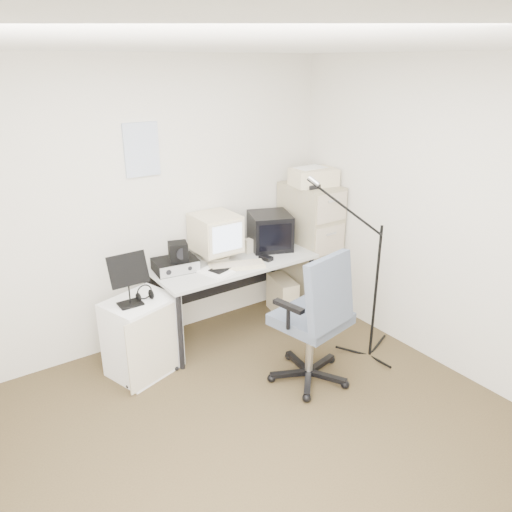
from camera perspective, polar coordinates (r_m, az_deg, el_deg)
floor at (r=3.63m, az=1.48°, el=-20.79°), size 3.60×3.60×0.01m
ceiling at (r=2.69m, az=2.03°, el=22.83°), size 3.60×3.60×0.01m
wall_back at (r=4.43m, az=-12.24°, el=5.44°), size 3.60×0.02×2.50m
wall_right at (r=4.20m, az=21.97°, el=3.46°), size 0.02×3.60×2.50m
wall_calendar at (r=4.31m, az=-12.95°, el=11.76°), size 0.30×0.02×0.44m
filing_cabinet at (r=5.15m, az=6.08°, el=1.04°), size 0.40×0.60×1.30m
printer at (r=4.93m, az=6.58°, el=8.96°), size 0.47×0.37×0.16m
desk at (r=4.72m, az=-2.66°, el=-4.59°), size 1.50×0.70×0.73m
crt_monitor at (r=4.56m, az=-4.65°, el=2.20°), size 0.38×0.40×0.42m
crt_tv at (r=4.83m, az=1.61°, el=2.90°), size 0.49×0.51×0.34m
desk_speaker at (r=4.73m, az=-0.90°, el=1.17°), size 0.07×0.07×0.13m
keyboard at (r=4.41m, az=-2.20°, el=-1.12°), size 0.52×0.33×0.03m
mouse at (r=4.57m, az=1.14°, el=-0.23°), size 0.10×0.14×0.04m
radio_receiver at (r=4.39m, az=-9.20°, el=-0.99°), size 0.40×0.31×0.10m
radio_speaker at (r=4.32m, az=-8.90°, el=0.55°), size 0.19×0.19×0.16m
papers at (r=4.31m, az=-4.60°, el=-1.82°), size 0.27×0.32×0.02m
pc_tower at (r=5.13m, az=3.03°, el=-4.57°), size 0.26×0.44×0.38m
office_chair at (r=3.94m, az=6.32°, el=-6.84°), size 0.78×0.78×1.15m
side_cart at (r=4.25m, az=-12.87°, el=-8.90°), size 0.63×0.56×0.65m
music_stand at (r=3.95m, az=-14.43°, el=-2.57°), size 0.32×0.20×0.44m
headphones at (r=4.07m, az=-12.60°, el=-4.36°), size 0.17×0.17×0.02m
mic_stand at (r=4.27m, az=13.71°, el=-1.90°), size 0.03×0.03×1.57m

